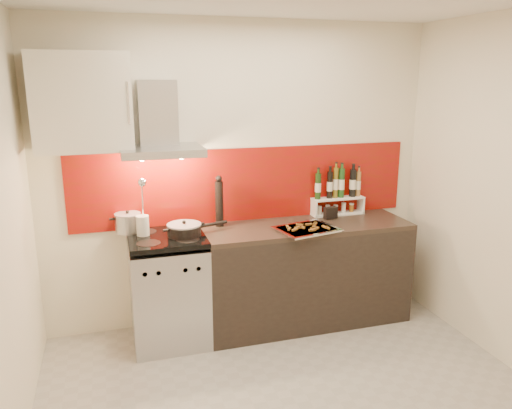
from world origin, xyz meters
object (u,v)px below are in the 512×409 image
object	(u,v)px
stock_pot	(128,223)
saute_pan	(185,230)
counter	(305,273)
range_stove	(169,290)
pepper_mill	(219,202)
baking_tray	(307,229)

from	to	relation	value
stock_pot	saute_pan	size ratio (longest dim) A/B	0.41
counter	saute_pan	distance (m)	1.17
range_stove	counter	size ratio (longest dim) A/B	0.51
pepper_mill	baking_tray	size ratio (longest dim) A/B	0.80
range_stove	saute_pan	world-z (taller)	saute_pan
counter	stock_pot	xyz separation A→B (m)	(-1.48, 0.19, 0.54)
stock_pot	pepper_mill	distance (m)	0.76
range_stove	saute_pan	xyz separation A→B (m)	(0.15, -0.03, 0.52)
saute_pan	baking_tray	world-z (taller)	saute_pan
stock_pot	saute_pan	distance (m)	0.48
saute_pan	baking_tray	bearing A→B (deg)	-7.71
saute_pan	pepper_mill	bearing A→B (deg)	32.27
counter	pepper_mill	distance (m)	1.00
baking_tray	saute_pan	bearing A→B (deg)	172.29
range_stove	stock_pot	size ratio (longest dim) A/B	4.34
saute_pan	counter	bearing A→B (deg)	2.11
counter	stock_pot	world-z (taller)	stock_pot
range_stove	pepper_mill	xyz separation A→B (m)	(0.47, 0.17, 0.67)
stock_pot	range_stove	bearing A→B (deg)	-34.82
range_stove	saute_pan	size ratio (longest dim) A/B	1.78
saute_pan	baking_tray	size ratio (longest dim) A/B	0.93
counter	saute_pan	size ratio (longest dim) A/B	3.51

